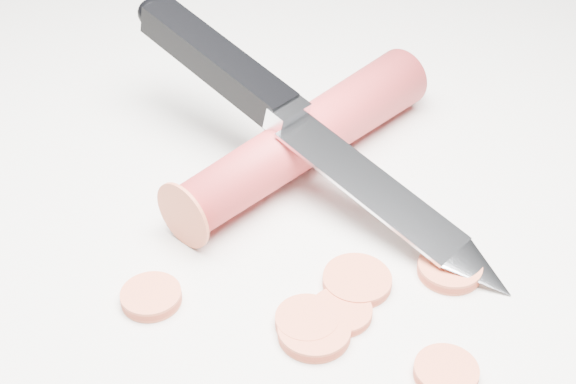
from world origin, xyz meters
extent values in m
plane|color=beige|center=(0.00, 0.00, 0.00)|extent=(2.40, 2.40, 0.00)
cylinder|color=red|center=(-0.01, 0.09, 0.02)|extent=(0.19, 0.16, 0.04)
cylinder|color=#CC5434|center=(-0.04, -0.05, 0.00)|extent=(0.03, 0.03, 0.01)
cylinder|color=#CC5434|center=(0.02, -0.09, 0.00)|extent=(0.03, 0.03, 0.01)
cylinder|color=#CC5434|center=(-0.01, -0.02, 0.00)|extent=(0.04, 0.04, 0.01)
cylinder|color=#CC5434|center=(0.05, -0.02, 0.00)|extent=(0.04, 0.04, 0.01)
cylinder|color=#CC5434|center=(-0.02, -0.04, 0.00)|extent=(0.03, 0.03, 0.01)
cylinder|color=#CC5434|center=(-0.03, -0.06, 0.00)|extent=(0.04, 0.04, 0.01)
cylinder|color=#CC5434|center=(-0.11, -0.02, 0.00)|extent=(0.03, 0.03, 0.01)
cylinder|color=#CC5434|center=(-0.01, -0.02, 0.00)|extent=(0.04, 0.04, 0.01)
camera|label=1|loc=(-0.09, -0.32, 0.31)|focal=50.00mm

